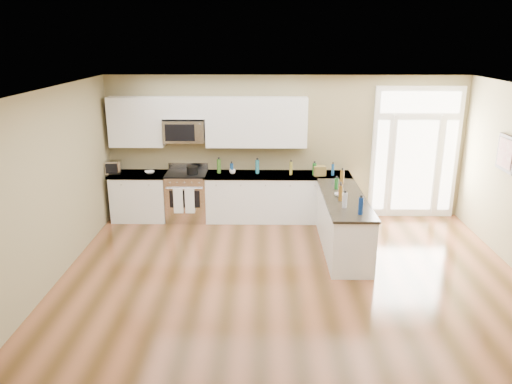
% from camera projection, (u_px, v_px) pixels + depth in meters
% --- Properties ---
extents(ground, '(8.00, 8.00, 0.00)m').
position_uv_depth(ground, '(296.00, 319.00, 6.44)').
color(ground, '#4D3215').
extents(room_shell, '(8.00, 8.00, 8.00)m').
position_uv_depth(room_shell, '(299.00, 193.00, 5.93)').
color(room_shell, '#8E8259').
rests_on(room_shell, ground).
extents(back_cabinet_left, '(1.10, 0.66, 0.94)m').
position_uv_depth(back_cabinet_left, '(140.00, 198.00, 9.88)').
color(back_cabinet_left, white).
rests_on(back_cabinet_left, ground).
extents(back_cabinet_right, '(2.85, 0.66, 0.94)m').
position_uv_depth(back_cabinet_right, '(277.00, 198.00, 9.84)').
color(back_cabinet_right, white).
rests_on(back_cabinet_right, ground).
extents(peninsula_cabinet, '(0.69, 2.32, 0.94)m').
position_uv_depth(peninsula_cabinet, '(343.00, 225.00, 8.44)').
color(peninsula_cabinet, white).
rests_on(peninsula_cabinet, ground).
extents(upper_cabinet_left, '(1.04, 0.33, 0.95)m').
position_uv_depth(upper_cabinet_left, '(136.00, 122.00, 9.57)').
color(upper_cabinet_left, white).
rests_on(upper_cabinet_left, room_shell).
extents(upper_cabinet_right, '(1.94, 0.33, 0.95)m').
position_uv_depth(upper_cabinet_right, '(256.00, 122.00, 9.54)').
color(upper_cabinet_right, white).
rests_on(upper_cabinet_right, room_shell).
extents(upper_cabinet_short, '(0.82, 0.33, 0.40)m').
position_uv_depth(upper_cabinet_short, '(184.00, 108.00, 9.48)').
color(upper_cabinet_short, white).
rests_on(upper_cabinet_short, room_shell).
extents(microwave, '(0.78, 0.41, 0.42)m').
position_uv_depth(microwave, '(185.00, 131.00, 9.57)').
color(microwave, silver).
rests_on(microwave, room_shell).
extents(entry_door, '(1.70, 0.10, 2.60)m').
position_uv_depth(entry_door, '(415.00, 153.00, 9.79)').
color(entry_door, white).
rests_on(entry_door, ground).
extents(wall_art_near, '(0.05, 0.58, 0.58)m').
position_uv_depth(wall_art_near, '(506.00, 153.00, 7.99)').
color(wall_art_near, black).
rests_on(wall_art_near, room_shell).
extents(kitchen_range, '(0.79, 0.70, 1.08)m').
position_uv_depth(kitchen_range, '(187.00, 196.00, 9.85)').
color(kitchen_range, silver).
rests_on(kitchen_range, ground).
extents(stockpot, '(0.27, 0.27, 0.17)m').
position_uv_depth(stockpot, '(192.00, 170.00, 9.62)').
color(stockpot, black).
rests_on(stockpot, kitchen_range).
extents(toaster_oven, '(0.32, 0.27, 0.25)m').
position_uv_depth(toaster_oven, '(113.00, 167.00, 9.69)').
color(toaster_oven, silver).
rests_on(toaster_oven, back_cabinet_left).
extents(cardboard_box, '(0.25, 0.20, 0.19)m').
position_uv_depth(cardboard_box, '(319.00, 171.00, 9.55)').
color(cardboard_box, brown).
rests_on(cardboard_box, back_cabinet_right).
extents(bowl_left, '(0.25, 0.25, 0.05)m').
position_uv_depth(bowl_left, '(150.00, 172.00, 9.71)').
color(bowl_left, white).
rests_on(bowl_left, back_cabinet_left).
extents(bowl_peninsula, '(0.18, 0.18, 0.05)m').
position_uv_depth(bowl_peninsula, '(339.00, 195.00, 8.33)').
color(bowl_peninsula, white).
rests_on(bowl_peninsula, peninsula_cabinet).
extents(cup_counter, '(0.13, 0.13, 0.09)m').
position_uv_depth(cup_counter, '(232.00, 172.00, 9.68)').
color(cup_counter, white).
rests_on(cup_counter, back_cabinet_right).
extents(counter_bottles, '(2.41, 2.42, 0.27)m').
position_uv_depth(counter_bottles, '(303.00, 179.00, 8.91)').
color(counter_bottles, '#19591E').
rests_on(counter_bottles, back_cabinet_right).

